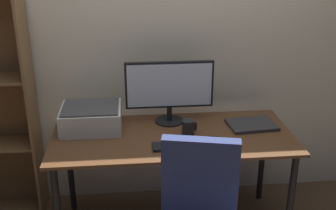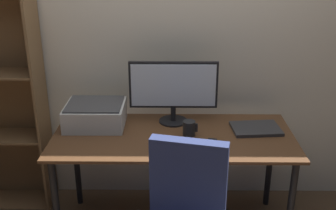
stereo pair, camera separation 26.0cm
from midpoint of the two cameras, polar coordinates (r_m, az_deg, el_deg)
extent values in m
cube|color=beige|center=(3.05, 3.24, 9.71)|extent=(6.40, 0.10, 2.60)
cube|color=#56351E|center=(2.74, 3.46, -4.39)|extent=(1.59, 0.71, 0.02)
cylinder|color=black|center=(2.74, -12.42, -13.94)|extent=(0.04, 0.04, 0.72)
cylinder|color=black|center=(3.23, -10.21, -7.86)|extent=(0.04, 0.04, 0.72)
cylinder|color=black|center=(3.29, 16.07, -7.80)|extent=(0.04, 0.04, 0.72)
cylinder|color=black|center=(2.93, 3.18, -2.25)|extent=(0.20, 0.20, 0.01)
cylinder|color=black|center=(2.90, 3.20, -1.25)|extent=(0.04, 0.04, 0.10)
cube|color=black|center=(2.83, 3.29, 2.75)|extent=(0.61, 0.03, 0.33)
cube|color=silver|center=(2.81, 3.31, 2.65)|extent=(0.58, 0.01, 0.30)
cube|color=black|center=(2.57, 3.61, -5.78)|extent=(0.29, 0.11, 0.02)
cube|color=black|center=(2.61, 8.88, -5.38)|extent=(0.08, 0.11, 0.03)
cylinder|color=black|center=(2.73, 5.65, -3.22)|extent=(0.08, 0.08, 0.10)
cube|color=black|center=(2.73, 6.68, -3.12)|extent=(0.02, 0.01, 0.06)
cube|color=#2D2D30|center=(2.89, 14.55, -3.22)|extent=(0.34, 0.26, 0.02)
cube|color=silver|center=(2.87, -7.42, -1.43)|extent=(0.40, 0.34, 0.15)
cube|color=#424244|center=(2.84, -7.50, 0.08)|extent=(0.37, 0.31, 0.01)
cube|color=navy|center=(2.20, 6.24, -11.02)|extent=(0.41, 0.16, 0.52)
cube|color=brown|center=(3.10, -14.75, -0.17)|extent=(0.02, 0.28, 1.63)
cube|color=brown|center=(3.32, -19.62, 0.72)|extent=(0.67, 0.01, 1.63)
cube|color=brown|center=(3.56, -18.67, -12.29)|extent=(0.63, 0.26, 0.02)
cube|color=brown|center=(3.29, -19.84, -4.10)|extent=(0.63, 0.26, 0.02)
camera|label=1|loc=(0.13, -87.14, 1.15)|focal=44.27mm
camera|label=2|loc=(0.13, 92.86, -1.15)|focal=44.27mm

